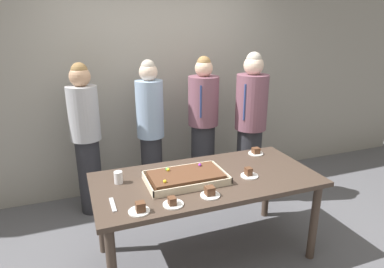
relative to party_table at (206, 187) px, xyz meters
The scene contains 15 objects.
ground_plane 0.68m from the party_table, ahead, with size 12.00×12.00×0.00m, color #5B5B60.
interior_back_panel 1.80m from the party_table, 90.00° to the left, with size 8.00×0.12×3.00m, color #9E998E.
party_table is the anchor object (origin of this frame).
sheet_cake 0.22m from the party_table, behind, with size 0.65×0.40×0.10m.
plated_slice_near_left 0.76m from the party_table, 25.71° to the left, with size 0.15×0.15×0.07m.
plated_slice_near_right 0.34m from the party_table, 108.50° to the right, with size 0.15×0.15×0.07m.
plated_slice_far_left 0.38m from the party_table, 16.56° to the right, with size 0.15×0.15×0.08m.
plated_slice_far_right 0.74m from the party_table, 152.07° to the right, with size 0.15×0.15×0.08m.
plated_slice_center_front 0.53m from the party_table, 140.54° to the right, with size 0.15×0.15×0.07m.
drink_cup_nearest 0.74m from the party_table, 167.41° to the left, with size 0.07×0.07×0.10m, color white.
cake_server_utensil 0.83m from the party_table, 167.38° to the right, with size 0.03×0.20×0.01m, color silver.
person_serving_front 1.21m from the party_table, 42.31° to the left, with size 0.35×0.35×1.73m.
person_green_shirt_behind 1.47m from the party_table, 127.59° to the left, with size 0.31×0.31×1.65m.
person_striped_tie_right 1.16m from the party_table, 100.02° to the left, with size 0.30×0.30×1.66m.
person_far_right_suit 1.12m from the party_table, 69.00° to the left, with size 0.34×0.34×1.68m.
Camera 1 is at (-1.01, -2.33, 1.99)m, focal length 30.94 mm.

